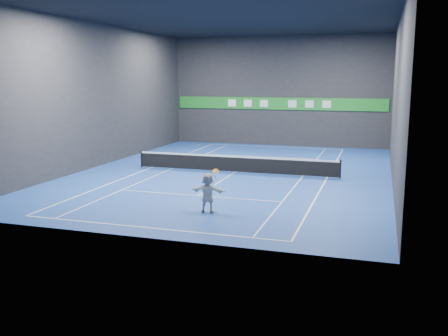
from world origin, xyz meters
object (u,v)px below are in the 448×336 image
(player, at_px, (208,193))
(tennis_ball, at_px, (198,145))
(tennis_net, at_px, (235,163))
(tennis_racket, at_px, (215,172))

(player, distance_m, tennis_ball, 2.03)
(tennis_ball, xyz_separation_m, tennis_net, (-1.00, 8.94, -2.27))
(player, xyz_separation_m, tennis_racket, (0.29, 0.05, 0.88))
(tennis_net, bearing_deg, tennis_racket, -79.09)
(player, relative_size, tennis_net, 0.13)
(player, xyz_separation_m, tennis_ball, (-0.45, 0.13, 1.97))
(tennis_net, bearing_deg, tennis_ball, -83.62)
(player, bearing_deg, tennis_racket, -169.88)
(player, height_order, tennis_racket, tennis_racket)
(tennis_ball, xyz_separation_m, tennis_racket, (0.74, -0.08, -1.10))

